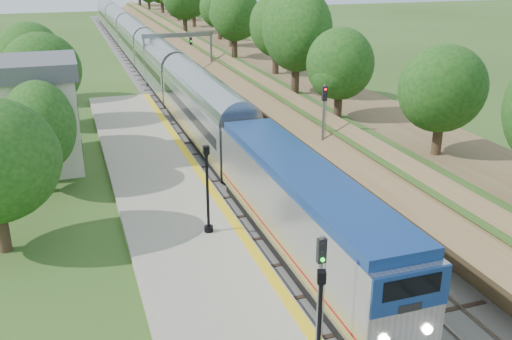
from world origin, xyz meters
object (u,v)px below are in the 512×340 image
object	(u,v)px
station_building	(18,115)
lamppost_mid	(319,336)
lamppost_far	(208,194)
signal_farside	(323,119)
train	(146,54)
signal_platform	(320,288)
signal_gantry	(178,45)

from	to	relation	value
station_building	lamppost_mid	world-z (taller)	station_building
lamppost_far	signal_farside	distance (m)	12.62
train	signal_platform	xyz separation A→B (m)	(-2.90, -61.23, 1.29)
signal_gantry	lamppost_far	world-z (taller)	signal_gantry
signal_farside	signal_platform	bearing A→B (deg)	-115.31
signal_gantry	signal_platform	world-z (taller)	signal_gantry
lamppost_mid	lamppost_far	bearing A→B (deg)	92.90
signal_platform	lamppost_far	bearing A→B (deg)	95.25
signal_gantry	lamppost_mid	xyz separation A→B (m)	(-5.81, -52.66, -2.37)
station_building	signal_farside	xyz separation A→B (m)	(20.20, -7.44, -0.14)
lamppost_far	signal_farside	world-z (taller)	signal_farside
lamppost_mid	lamppost_far	world-z (taller)	lamppost_far
signal_farside	train	bearing A→B (deg)	98.40
station_building	signal_gantry	size ratio (longest dim) A/B	1.02
signal_platform	station_building	bearing A→B (deg)	112.58
station_building	lamppost_far	xyz separation A→B (m)	(10.00, -14.76, -1.49)
lamppost_mid	station_building	bearing A→B (deg)	111.06
station_building	signal_platform	distance (m)	28.90
station_building	signal_platform	xyz separation A→B (m)	(11.10, -26.68, -0.42)
train	signal_farside	world-z (taller)	signal_farside
station_building	signal_gantry	world-z (taller)	station_building
station_building	train	world-z (taller)	station_building
train	signal_farside	bearing A→B (deg)	-81.60
lamppost_mid	signal_platform	distance (m)	1.63
train	station_building	bearing A→B (deg)	-112.05
lamppost_far	signal_platform	size ratio (longest dim) A/B	0.93
lamppost_far	signal_gantry	bearing A→B (deg)	80.76
train	lamppost_far	size ratio (longest dim) A/B	25.60
lamppost_mid	train	bearing A→B (deg)	86.93
train	lamppost_far	xyz separation A→B (m)	(-4.00, -49.30, 0.22)
station_building	signal_platform	size ratio (longest dim) A/B	1.61
train	signal_gantry	bearing A→B (deg)	-75.50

